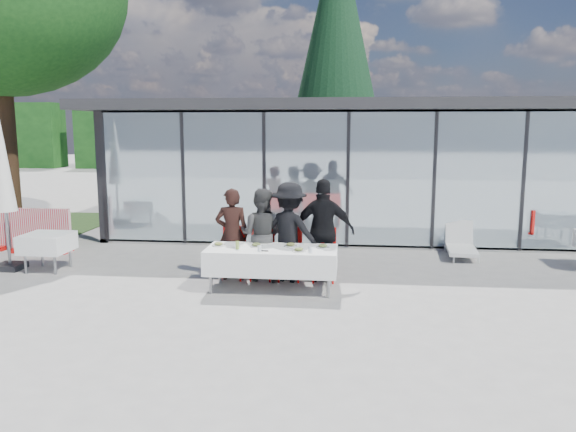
{
  "coord_description": "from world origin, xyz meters",
  "views": [
    {
      "loc": [
        1.05,
        -8.92,
        2.84
      ],
      "look_at": [
        -0.05,
        1.2,
        1.2
      ],
      "focal_mm": 35.0,
      "sensor_mm": 36.0,
      "label": 1
    }
  ],
  "objects_px": {
    "lounger": "(461,244)",
    "conifer_tree": "(337,41)",
    "spare_chair_b": "(532,228)",
    "plate_extra": "(299,250)",
    "juice_bottle": "(237,245)",
    "diner_chair_b": "(262,250)",
    "market_umbrella": "(3,174)",
    "diner_a": "(232,234)",
    "plate_c": "(291,245)",
    "diner_c": "(289,232)",
    "folded_eyeglasses": "(264,251)",
    "spare_table_left": "(47,243)",
    "plate_a": "(219,244)",
    "plate_d": "(323,246)",
    "diner_d": "(324,231)",
    "dining_table": "(272,260)",
    "diner_chair_d": "(324,252)",
    "plate_b": "(256,245)",
    "diner_b": "(261,235)",
    "diner_chair_c": "(290,251)",
    "diner_chair_a": "(234,250)"
  },
  "relations": [
    {
      "from": "plate_a",
      "to": "diner_chair_b",
      "type": "bearing_deg",
      "value": 44.85
    },
    {
      "from": "lounger",
      "to": "diner_chair_b",
      "type": "bearing_deg",
      "value": -150.28
    },
    {
      "from": "dining_table",
      "to": "folded_eyeglasses",
      "type": "bearing_deg",
      "value": -109.27
    },
    {
      "from": "plate_extra",
      "to": "diner_chair_c",
      "type": "bearing_deg",
      "value": 104.6
    },
    {
      "from": "diner_b",
      "to": "lounger",
      "type": "relative_size",
      "value": 1.25
    },
    {
      "from": "diner_chair_c",
      "to": "plate_c",
      "type": "distance_m",
      "value": 0.64
    },
    {
      "from": "folded_eyeglasses",
      "to": "spare_chair_b",
      "type": "height_order",
      "value": "spare_chair_b"
    },
    {
      "from": "diner_a",
      "to": "plate_c",
      "type": "height_order",
      "value": "diner_a"
    },
    {
      "from": "spare_table_left",
      "to": "conifer_tree",
      "type": "relative_size",
      "value": 0.08
    },
    {
      "from": "diner_chair_b",
      "to": "plate_c",
      "type": "bearing_deg",
      "value": -44.48
    },
    {
      "from": "diner_chair_b",
      "to": "folded_eyeglasses",
      "type": "xyz_separation_m",
      "value": [
        0.19,
        -1.01,
        0.22
      ]
    },
    {
      "from": "diner_a",
      "to": "dining_table",
      "type": "bearing_deg",
      "value": 135.09
    },
    {
      "from": "diner_chair_a",
      "to": "diner_d",
      "type": "xyz_separation_m",
      "value": [
        1.7,
        -0.1,
        0.41
      ]
    },
    {
      "from": "plate_b",
      "to": "plate_a",
      "type": "bearing_deg",
      "value": -179.04
    },
    {
      "from": "juice_bottle",
      "to": "market_umbrella",
      "type": "distance_m",
      "value": 5.05
    },
    {
      "from": "spare_chair_b",
      "to": "market_umbrella",
      "type": "relative_size",
      "value": 0.33
    },
    {
      "from": "dining_table",
      "to": "plate_extra",
      "type": "bearing_deg",
      "value": -23.31
    },
    {
      "from": "market_umbrella",
      "to": "diner_chair_b",
      "type": "bearing_deg",
      "value": -1.1
    },
    {
      "from": "diner_b",
      "to": "diner_chair_c",
      "type": "bearing_deg",
      "value": -159.78
    },
    {
      "from": "plate_c",
      "to": "conifer_tree",
      "type": "relative_size",
      "value": 0.02
    },
    {
      "from": "diner_chair_d",
      "to": "plate_extra",
      "type": "xyz_separation_m",
      "value": [
        -0.38,
        -0.96,
        0.24
      ]
    },
    {
      "from": "plate_b",
      "to": "folded_eyeglasses",
      "type": "distance_m",
      "value": 0.4
    },
    {
      "from": "dining_table",
      "to": "plate_extra",
      "type": "distance_m",
      "value": 0.59
    },
    {
      "from": "plate_c",
      "to": "plate_extra",
      "type": "distance_m",
      "value": 0.42
    },
    {
      "from": "plate_a",
      "to": "folded_eyeglasses",
      "type": "height_order",
      "value": "plate_a"
    },
    {
      "from": "plate_d",
      "to": "market_umbrella",
      "type": "xyz_separation_m",
      "value": [
        -6.28,
        0.73,
        1.14
      ]
    },
    {
      "from": "diner_c",
      "to": "spare_chair_b",
      "type": "xyz_separation_m",
      "value": [
        5.24,
        3.04,
        -0.38
      ]
    },
    {
      "from": "diner_chair_b",
      "to": "diner_d",
      "type": "distance_m",
      "value": 1.23
    },
    {
      "from": "diner_c",
      "to": "plate_c",
      "type": "distance_m",
      "value": 0.51
    },
    {
      "from": "plate_a",
      "to": "diner_a",
      "type": "bearing_deg",
      "value": 77.49
    },
    {
      "from": "diner_b",
      "to": "plate_a",
      "type": "bearing_deg",
      "value": 49.28
    },
    {
      "from": "diner_b",
      "to": "diner_chair_b",
      "type": "relative_size",
      "value": 1.76
    },
    {
      "from": "diner_c",
      "to": "plate_d",
      "type": "relative_size",
      "value": 7.75
    },
    {
      "from": "diner_a",
      "to": "diner_chair_d",
      "type": "relative_size",
      "value": 1.75
    },
    {
      "from": "dining_table",
      "to": "diner_a",
      "type": "xyz_separation_m",
      "value": [
        -0.83,
        0.65,
        0.32
      ]
    },
    {
      "from": "diner_c",
      "to": "plate_extra",
      "type": "xyz_separation_m",
      "value": [
        0.25,
        -0.86,
        -0.14
      ]
    },
    {
      "from": "plate_extra",
      "to": "juice_bottle",
      "type": "xyz_separation_m",
      "value": [
        -1.06,
        0.07,
        0.04
      ]
    },
    {
      "from": "market_umbrella",
      "to": "plate_d",
      "type": "bearing_deg",
      "value": -6.64
    },
    {
      "from": "plate_b",
      "to": "diner_chair_d",
      "type": "bearing_deg",
      "value": 29.68
    },
    {
      "from": "diner_a",
      "to": "diner_chair_b",
      "type": "height_order",
      "value": "diner_a"
    },
    {
      "from": "plate_d",
      "to": "diner_b",
      "type": "bearing_deg",
      "value": 155.45
    },
    {
      "from": "spare_chair_b",
      "to": "conifer_tree",
      "type": "relative_size",
      "value": 0.09
    },
    {
      "from": "juice_bottle",
      "to": "folded_eyeglasses",
      "type": "xyz_separation_m",
      "value": [
        0.48,
        -0.12,
        -0.06
      ]
    },
    {
      "from": "lounger",
      "to": "conifer_tree",
      "type": "xyz_separation_m",
      "value": [
        -3.03,
        9.44,
        5.73
      ]
    },
    {
      "from": "diner_chair_b",
      "to": "market_umbrella",
      "type": "height_order",
      "value": "market_umbrella"
    },
    {
      "from": "diner_c",
      "to": "folded_eyeglasses",
      "type": "xyz_separation_m",
      "value": [
        -0.33,
        -0.91,
        -0.16
      ]
    },
    {
      "from": "plate_c",
      "to": "spare_table_left",
      "type": "xyz_separation_m",
      "value": [
        -4.91,
        0.7,
        -0.22
      ]
    },
    {
      "from": "spare_table_left",
      "to": "folded_eyeglasses",
      "type": "bearing_deg",
      "value": -14.01
    },
    {
      "from": "diner_c",
      "to": "folded_eyeglasses",
      "type": "height_order",
      "value": "diner_c"
    },
    {
      "from": "diner_b",
      "to": "plate_c",
      "type": "xyz_separation_m",
      "value": [
        0.6,
        -0.48,
        -0.08
      ]
    }
  ]
}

